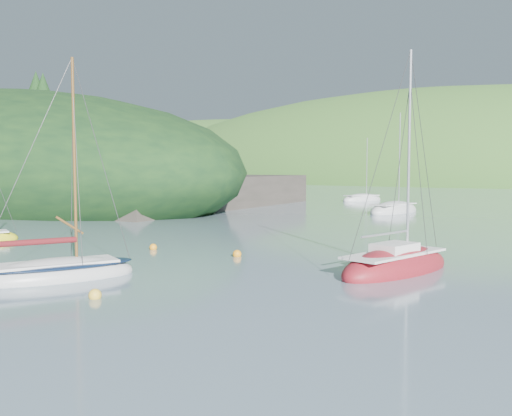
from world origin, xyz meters
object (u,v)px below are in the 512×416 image
Objects in this scene: sloop_red at (396,267)px; distant_sloop_a at (394,211)px; daysailer_white at (58,274)px; distant_sloop_c at (362,200)px.

distant_sloop_a reaches higher than sloop_red.
daysailer_white is 40.21m from distant_sloop_a.
distant_sloop_a is at bearing -34.30° from distant_sloop_c.
daysailer_white is 1.04× the size of distant_sloop_c.
daysailer_white is at bearing -55.31° from distant_sloop_c.
distant_sloop_a is at bearing 115.56° from daysailer_white.
sloop_red is 33.14m from distant_sloop_a.
distant_sloop_a reaches higher than daysailer_white.
distant_sloop_a is at bearing 123.28° from sloop_red.
distant_sloop_a is 1.18× the size of distant_sloop_c.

